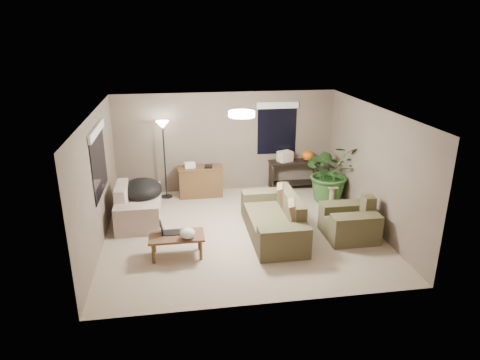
{
  "coord_description": "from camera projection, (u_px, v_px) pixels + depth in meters",
  "views": [
    {
      "loc": [
        -1.25,
        -7.88,
        3.98
      ],
      "look_at": [
        0.0,
        0.2,
        1.05
      ],
      "focal_mm": 32.0,
      "sensor_mm": 36.0,
      "label": 1
    }
  ],
  "objects": [
    {
      "name": "room_shell",
      "position": [
        242.0,
        174.0,
        8.43
      ],
      "size": [
        5.5,
        5.5,
        5.5
      ],
      "color": "tan",
      "rests_on": "ground"
    },
    {
      "name": "loveseat",
      "position": [
        138.0,
        208.0,
        9.22
      ],
      "size": [
        0.9,
        1.6,
        0.85
      ],
      "color": "beige",
      "rests_on": "ground"
    },
    {
      "name": "main_sofa",
      "position": [
        275.0,
        221.0,
        8.61
      ],
      "size": [
        0.95,
        2.2,
        0.85
      ],
      "color": "#49432C",
      "rests_on": "ground"
    },
    {
      "name": "pumpkin",
      "position": [
        308.0,
        156.0,
        10.96
      ],
      "size": [
        0.33,
        0.33,
        0.25
      ],
      "primitive_type": "ellipsoid",
      "rotation": [
        0.0,
        0.0,
        0.11
      ],
      "color": "orange",
      "rests_on": "console_table"
    },
    {
      "name": "ceiling_fixture",
      "position": [
        242.0,
        114.0,
        8.03
      ],
      "size": [
        0.5,
        0.5,
        0.1
      ],
      "primitive_type": "cylinder",
      "color": "white",
      "rests_on": "room_shell"
    },
    {
      "name": "throw_pillows",
      "position": [
        288.0,
        204.0,
        8.53
      ],
      "size": [
        0.34,
        1.39,
        0.47
      ],
      "color": "#8C7251",
      "rests_on": "main_sofa"
    },
    {
      "name": "floor_lamp",
      "position": [
        163.0,
        134.0,
        10.09
      ],
      "size": [
        0.32,
        0.32,
        1.91
      ],
      "color": "black",
      "rests_on": "ground"
    },
    {
      "name": "plastic_bag",
      "position": [
        188.0,
        233.0,
        7.61
      ],
      "size": [
        0.3,
        0.27,
        0.19
      ],
      "primitive_type": "ellipsoid",
      "rotation": [
        0.0,
        0.0,
        -0.1
      ],
      "color": "white",
      "rests_on": "coffee_table"
    },
    {
      "name": "armchair",
      "position": [
        350.0,
        223.0,
        8.53
      ],
      "size": [
        0.95,
        1.0,
        0.85
      ],
      "color": "#4D482E",
      "rests_on": "ground"
    },
    {
      "name": "houseplant",
      "position": [
        331.0,
        178.0,
        10.25
      ],
      "size": [
        1.31,
        1.46,
        1.14
      ],
      "primitive_type": "imported",
      "color": "#2D5923",
      "rests_on": "ground"
    },
    {
      "name": "desk_papers",
      "position": [
        194.0,
        165.0,
        10.41
      ],
      "size": [
        0.69,
        0.28,
        0.12
      ],
      "color": "silver",
      "rests_on": "desk"
    },
    {
      "name": "desk",
      "position": [
        201.0,
        181.0,
        10.59
      ],
      "size": [
        1.1,
        0.5,
        0.75
      ],
      "color": "brown",
      "rests_on": "ground"
    },
    {
      "name": "cardboard_box",
      "position": [
        285.0,
        156.0,
        10.88
      ],
      "size": [
        0.42,
        0.37,
        0.26
      ],
      "primitive_type": "cube",
      "rotation": [
        0.0,
        0.0,
        0.39
      ],
      "color": "beige",
      "rests_on": "console_table"
    },
    {
      "name": "window_left",
      "position": [
        98.0,
        149.0,
        8.14
      ],
      "size": [
        0.05,
        1.56,
        1.33
      ],
      "color": "black",
      "rests_on": "room_shell"
    },
    {
      "name": "window_back",
      "position": [
        277.0,
        120.0,
        10.74
      ],
      "size": [
        1.06,
        0.05,
        1.33
      ],
      "color": "black",
      "rests_on": "room_shell"
    },
    {
      "name": "console_table",
      "position": [
        294.0,
        172.0,
        11.06
      ],
      "size": [
        1.3,
        0.4,
        0.75
      ],
      "color": "black",
      "rests_on": "ground"
    },
    {
      "name": "laptop",
      "position": [
        167.0,
        230.0,
        7.8
      ],
      "size": [
        0.36,
        0.23,
        0.24
      ],
      "color": "black",
      "rests_on": "coffee_table"
    },
    {
      "name": "coffee_table",
      "position": [
        177.0,
        238.0,
        7.77
      ],
      "size": [
        1.0,
        0.55,
        0.42
      ],
      "color": "brown",
      "rests_on": "ground"
    },
    {
      "name": "cat_scratching_post",
      "position": [
        332.0,
        198.0,
        10.0
      ],
      "size": [
        0.32,
        0.32,
        0.5
      ],
      "color": "tan",
      "rests_on": "ground"
    },
    {
      "name": "papasan_chair",
      "position": [
        142.0,
        193.0,
        9.59
      ],
      "size": [
        1.18,
        1.18,
        0.8
      ],
      "color": "black",
      "rests_on": "ground"
    }
  ]
}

